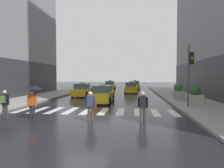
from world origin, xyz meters
TOP-DOWN VIEW (x-y plane):
  - ground_plane at (0.00, 0.00)m, footprint 160.00×160.00m
  - crosswalk_markings at (0.00, 3.00)m, footprint 11.30×2.80m
  - traffic_light_pole at (7.02, 5.07)m, footprint 0.44×0.84m
  - taxi_lead at (-0.26, 7.73)m, footprint 1.96×4.56m
  - taxi_second at (-3.80, 13.23)m, footprint 2.00×4.57m
  - taxi_third at (2.30, 19.21)m, footprint 1.94×4.55m
  - taxi_fourth at (-1.83, 26.15)m, footprint 2.01×4.58m
  - taxi_fifth at (3.05, 28.71)m, footprint 2.08×4.61m
  - pedestrian_with_umbrella at (-2.93, -0.06)m, footprint 0.96×0.96m
  - pedestrian_with_backpack at (-4.81, 0.11)m, footprint 0.55×0.43m
  - pedestrian_with_handbag at (0.42, -0.19)m, footprint 0.60×0.24m
  - pedestrian_plain_coat at (3.20, 0.08)m, footprint 0.55×0.24m
  - planter_near_corner at (7.83, 6.38)m, footprint 1.10×1.10m
  - planter_mid_block at (7.37, 10.37)m, footprint 1.10×1.10m

SIDE VIEW (x-z plane):
  - ground_plane at x=0.00m, z-range 0.00..0.00m
  - crosswalk_markings at x=0.00m, z-range 0.00..0.01m
  - taxi_lead at x=-0.26m, z-range -0.18..1.63m
  - taxi_second at x=-3.80m, z-range -0.18..1.63m
  - taxi_third at x=2.30m, z-range -0.18..1.63m
  - taxi_fourth at x=-1.83m, z-range -0.18..1.63m
  - taxi_fifth at x=3.05m, z-range -0.18..1.63m
  - planter_near_corner at x=7.83m, z-range 0.07..1.67m
  - planter_mid_block at x=7.37m, z-range 0.07..1.67m
  - pedestrian_with_handbag at x=0.42m, z-range 0.11..1.76m
  - pedestrian_plain_coat at x=3.20m, z-range 0.11..1.76m
  - pedestrian_with_backpack at x=-4.81m, z-range 0.15..1.80m
  - pedestrian_with_umbrella at x=-2.93m, z-range 0.55..2.49m
  - traffic_light_pole at x=7.02m, z-range 0.86..5.66m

